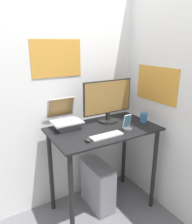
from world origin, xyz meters
TOP-DOWN VIEW (x-y plane):
  - wall_back at (-0.00, 0.70)m, footprint 6.00×0.06m
  - wall_side_right at (0.61, 0.00)m, footprint 0.06×6.00m
  - desk at (0.00, 0.31)m, footprint 1.05×0.62m
  - laptop at (-0.31, 0.51)m, footprint 0.28×0.29m
  - monitor at (0.14, 0.45)m, footprint 0.56×0.20m
  - keyboard at (-0.08, 0.13)m, footprint 0.31×0.09m
  - mouse at (-0.28, 0.12)m, footprint 0.04×0.07m
  - cell_phone at (0.17, 0.16)m, footprint 0.09×0.09m
  - computer_tower at (-0.03, 0.37)m, footprint 0.20×0.43m
  - mug at (0.46, 0.24)m, footprint 0.07×0.07m

SIDE VIEW (x-z plane):
  - computer_tower at x=-0.03m, z-range 0.00..0.50m
  - desk at x=0.00m, z-range 0.29..1.23m
  - keyboard at x=-0.08m, z-range 0.94..0.95m
  - mouse at x=-0.28m, z-range 0.94..0.97m
  - cell_phone at x=0.17m, z-range 0.90..1.05m
  - mug at x=0.46m, z-range 0.94..1.04m
  - laptop at x=-0.31m, z-range 0.87..1.15m
  - monitor at x=0.14m, z-range 0.93..1.37m
  - wall_side_right at x=0.61m, z-range 0.00..2.60m
  - wall_back at x=0.00m, z-range 0.00..2.60m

